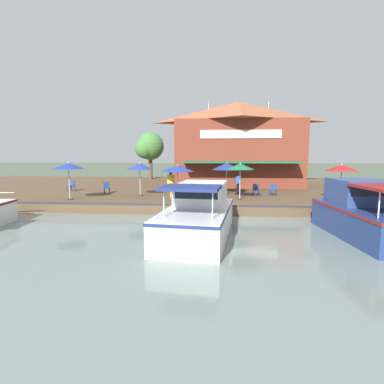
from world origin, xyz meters
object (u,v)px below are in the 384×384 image
at_px(patio_umbrella_near_quay_edge, 140,166).
at_px(tree_upstream_bank, 149,147).
at_px(waterfront_restaurant, 238,143).
at_px(cafe_chair_facing_river, 374,192).
at_px(cafe_chair_far_corner_seat, 358,190).
at_px(cafe_chair_under_first_umbrella, 273,189).
at_px(cafe_chair_beside_entrance, 257,189).
at_px(cafe_chair_back_row_seat, 72,185).
at_px(tree_behind_restaurant, 201,139).
at_px(motorboat_fourth_along, 201,214).
at_px(patio_umbrella_back_row, 227,166).
at_px(person_at_quay_edge, 238,181).
at_px(patio_umbrella_by_entrance, 240,167).
at_px(patio_umbrella_mid_patio_right, 342,168).
at_px(cafe_chair_mid_patio, 107,187).
at_px(patio_umbrella_mid_patio_left, 68,166).
at_px(motorboat_far_downstream, 359,214).
at_px(patio_umbrella_far_corner, 178,168).
at_px(person_near_entrance, 171,181).

distance_m(patio_umbrella_near_quay_edge, tree_upstream_bank, 14.95).
bearing_deg(waterfront_restaurant, cafe_chair_facing_river, 42.67).
distance_m(cafe_chair_far_corner_seat, cafe_chair_under_first_umbrella, 5.83).
bearing_deg(cafe_chair_beside_entrance, tree_upstream_bank, -141.78).
xyz_separation_m(waterfront_restaurant, cafe_chair_far_corner_seat, (8.00, 7.90, -3.57)).
height_order(cafe_chair_back_row_seat, tree_upstream_bank, tree_upstream_bank).
height_order(tree_behind_restaurant, tree_upstream_bank, tree_behind_restaurant).
height_order(waterfront_restaurant, motorboat_fourth_along, waterfront_restaurant).
distance_m(patio_umbrella_back_row, person_at_quay_edge, 1.37).
bearing_deg(patio_umbrella_by_entrance, patio_umbrella_back_row, -163.36).
distance_m(patio_umbrella_mid_patio_right, cafe_chair_mid_patio, 16.39).
bearing_deg(patio_umbrella_near_quay_edge, waterfront_restaurant, 140.45).
xyz_separation_m(patio_umbrella_by_entrance, cafe_chair_under_first_umbrella, (-2.08, 2.49, -1.67)).
distance_m(patio_umbrella_mid_patio_right, motorboat_fourth_along, 11.07).
height_order(patio_umbrella_mid_patio_left, patio_umbrella_near_quay_edge, patio_umbrella_mid_patio_left).
distance_m(patio_umbrella_back_row, motorboat_fourth_along, 9.64).
xyz_separation_m(patio_umbrella_back_row, cafe_chair_far_corner_seat, (0.58, 9.12, -1.58)).
bearing_deg(motorboat_far_downstream, tree_behind_restaurant, -156.53).
xyz_separation_m(motorboat_fourth_along, tree_upstream_bank, (-22.48, -7.52, 3.45)).
bearing_deg(motorboat_far_downstream, patio_umbrella_far_corner, -125.47).
bearing_deg(tree_behind_restaurant, patio_umbrella_back_row, 14.58).
distance_m(patio_umbrella_by_entrance, patio_umbrella_mid_patio_left, 11.08).
height_order(patio_umbrella_far_corner, motorboat_fourth_along, patio_umbrella_far_corner).
height_order(cafe_chair_far_corner_seat, cafe_chair_facing_river, same).
bearing_deg(patio_umbrella_mid_patio_right, patio_umbrella_far_corner, -89.63).
bearing_deg(cafe_chair_under_first_umbrella, patio_umbrella_far_corner, -73.00).
bearing_deg(tree_behind_restaurant, cafe_chair_facing_river, 47.27).
height_order(cafe_chair_mid_patio, tree_behind_restaurant, tree_behind_restaurant).
height_order(waterfront_restaurant, person_near_entrance, waterfront_restaurant).
bearing_deg(motorboat_fourth_along, patio_umbrella_mid_patio_left, -122.44).
bearing_deg(cafe_chair_far_corner_seat, tree_behind_restaurant, -130.95).
relative_size(patio_umbrella_near_quay_edge, cafe_chair_back_row_seat, 2.78).
xyz_separation_m(patio_umbrella_mid_patio_left, tree_upstream_bank, (-16.85, 1.34, 1.60)).
relative_size(tree_behind_restaurant, tree_upstream_bank, 1.16).
relative_size(cafe_chair_far_corner_seat, tree_behind_restaurant, 0.13).
height_order(patio_umbrella_back_row, person_at_quay_edge, patio_umbrella_back_row).
bearing_deg(cafe_chair_back_row_seat, cafe_chair_beside_entrance, 83.46).
height_order(patio_umbrella_mid_patio_right, patio_umbrella_mid_patio_left, patio_umbrella_mid_patio_left).
height_order(patio_umbrella_far_corner, tree_behind_restaurant, tree_behind_restaurant).
bearing_deg(person_at_quay_edge, tree_upstream_bank, -143.61).
relative_size(cafe_chair_far_corner_seat, cafe_chair_beside_entrance, 1.00).
distance_m(waterfront_restaurant, motorboat_far_downstream, 17.26).
relative_size(patio_umbrella_near_quay_edge, cafe_chair_mid_patio, 2.78).
distance_m(patio_umbrella_by_entrance, patio_umbrella_near_quay_edge, 7.05).
distance_m(patio_umbrella_mid_patio_right, cafe_chair_beside_entrance, 5.57).
relative_size(waterfront_restaurant, patio_umbrella_back_row, 5.07).
distance_m(cafe_chair_under_first_umbrella, cafe_chair_facing_river, 6.46).
distance_m(patio_umbrella_mid_patio_right, tree_upstream_bank, 22.47).
bearing_deg(patio_umbrella_mid_patio_left, cafe_chair_far_corner_seat, 99.33).
xyz_separation_m(patio_umbrella_far_corner, cafe_chair_under_first_umbrella, (-2.02, 6.59, -1.53)).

